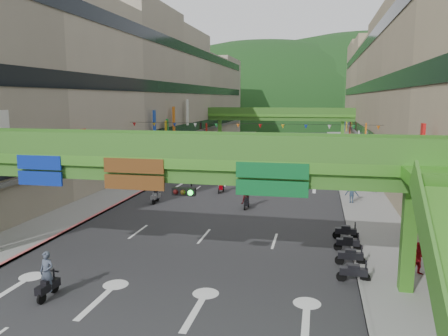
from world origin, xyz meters
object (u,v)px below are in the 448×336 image
object	(u,v)px
scooter_rider_mid	(247,195)
car_yellow	(267,148)
pedestrian_red	(419,262)
scooter_rider_near	(47,277)
car_silver	(247,152)
overpass_near	(186,174)

from	to	relation	value
scooter_rider_mid	car_yellow	distance (m)	37.45
car_yellow	pedestrian_red	distance (m)	50.75
scooter_rider_near	car_yellow	world-z (taller)	scooter_rider_near
scooter_rider_near	car_silver	distance (m)	48.46
overpass_near	car_silver	world-z (taller)	overpass_near
scooter_rider_near	scooter_rider_mid	bearing A→B (deg)	71.28
overpass_near	car_yellow	bearing A→B (deg)	92.41
car_silver	pedestrian_red	distance (m)	45.27
car_silver	car_yellow	distance (m)	6.86
car_silver	pedestrian_red	xyz separation A→B (m)	(15.51, -42.53, 0.07)
scooter_rider_mid	pedestrian_red	xyz separation A→B (m)	(10.49, -11.66, -0.33)
pedestrian_red	scooter_rider_near	bearing A→B (deg)	-173.91
overpass_near	car_yellow	size ratio (longest dim) A/B	7.59
scooter_rider_near	pedestrian_red	world-z (taller)	scooter_rider_near
pedestrian_red	car_silver	bearing A→B (deg)	96.35
overpass_near	car_yellow	xyz separation A→B (m)	(-2.17, 51.62, -4.58)
pedestrian_red	scooter_rider_mid	bearing A→B (deg)	118.30
pedestrian_red	overpass_near	bearing A→B (deg)	179.65
car_silver	car_yellow	bearing A→B (deg)	74.53
scooter_rider_near	car_yellow	distance (m)	55.01
overpass_near	scooter_rider_mid	bearing A→B (deg)	87.78
car_silver	scooter_rider_near	bearing A→B (deg)	-87.07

